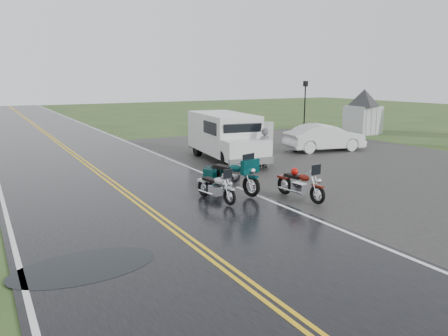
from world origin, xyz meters
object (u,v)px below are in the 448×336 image
Objects in this scene: motorcycle_silver at (230,190)px; lamp_post_far_right at (305,109)px; sedan_white at (325,138)px; visitor_center at (364,100)px; motorcycle_teal at (251,177)px; person_at_van at (264,149)px; van_white at (223,144)px; motorcycle_red at (318,187)px.

lamp_post_far_right reaches higher than motorcycle_silver.
visitor_center is at bearing -49.01° from sedan_white.
motorcycle_teal is 5.08m from person_at_van.
sedan_white is at bearing 18.92° from motorcycle_teal.
lamp_post_far_right is (8.33, 7.26, 1.02)m from person_at_van.
person_at_van is 0.47× the size of lamp_post_far_right.
van_white reaches higher than sedan_white.
van_white reaches higher than person_at_van.
person_at_van is 11.10m from lamp_post_far_right.
lamp_post_far_right is at bearing 41.17° from van_white.
person_at_van is at bearing -153.19° from visitor_center.
motorcycle_red is 0.47× the size of sedan_white.
motorcycle_teal is at bearing 122.75° from motorcycle_red.
motorcycle_silver is at bearing -172.92° from motorcycle_teal.
person_at_van is at bearing 122.41° from sedan_white.
van_white is at bearing 53.82° from motorcycle_silver.
person_at_van reaches higher than motorcycle_red.
person_at_van reaches higher than motorcycle_teal.
visitor_center reaches higher than sedan_white.
motorcycle_teal is 4.83m from van_white.
motorcycle_red is 1.10× the size of motorcycle_silver.
sedan_white is (-7.70, -4.49, -1.67)m from visitor_center.
van_white is 7.50m from sedan_white.
lamp_post_far_right is (12.66, 11.66, 1.35)m from motorcycle_silver.
motorcycle_silver is at bearing 42.97° from person_at_van.
motorcycle_teal is at bearing 135.62° from sedan_white.
van_white is at bearing -146.57° from lamp_post_far_right.
van_white is 12.04m from lamp_post_far_right.
visitor_center is 15.00m from person_at_van.
motorcycle_red reaches higher than motorcycle_silver.
person_at_van is at bearing -138.95° from lamp_post_far_right.
motorcycle_silver is (-1.11, -0.47, -0.17)m from motorcycle_teal.
motorcycle_silver is 5.72m from van_white.
motorcycle_red is 0.35× the size of van_white.
lamp_post_far_right is (2.71, 5.02, 1.18)m from sedan_white.
person_at_van is (3.22, 3.93, 0.16)m from motorcycle_teal.
motorcycle_teal is 0.42× the size of van_white.
visitor_center reaches higher than lamp_post_far_right.
lamp_post_far_right is at bearing -141.47° from person_at_van.
visitor_center is 3.61× the size of sedan_white.
van_white is at bearing 55.57° from motorcycle_teal.
person_at_van is 6.05m from sedan_white.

